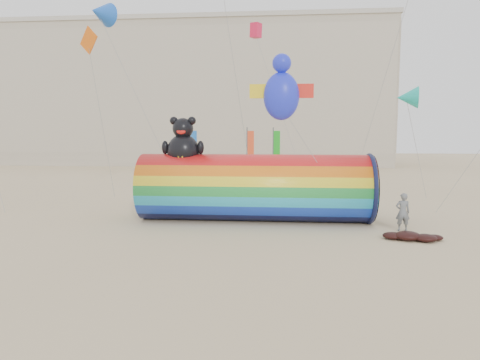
# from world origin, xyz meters

# --- Properties ---
(ground) EXTENTS (160.00, 160.00, 0.00)m
(ground) POSITION_xyz_m (0.00, 0.00, 0.00)
(ground) COLOR #CCB58C
(ground) RESTS_ON ground
(hotel_building) EXTENTS (60.40, 15.40, 20.60)m
(hotel_building) POSITION_xyz_m (-12.00, 45.95, 10.31)
(hotel_building) COLOR #B7AD99
(hotel_building) RESTS_ON ground
(windsock_assembly) EXTENTS (12.40, 3.78, 5.72)m
(windsock_assembly) POSITION_xyz_m (1.14, 3.23, 1.90)
(windsock_assembly) COLOR red
(windsock_assembly) RESTS_ON ground
(kite_handler) EXTENTS (0.68, 0.45, 1.87)m
(kite_handler) POSITION_xyz_m (8.46, 1.32, 0.93)
(kite_handler) COLOR slate
(kite_handler) RESTS_ON ground
(fabric_bundle) EXTENTS (2.62, 1.35, 0.41)m
(fabric_bundle) POSITION_xyz_m (8.38, -0.51, 0.17)
(fabric_bundle) COLOR #330D09
(fabric_bundle) RESTS_ON ground
(festival_banners) EXTENTS (6.94, 4.96, 5.20)m
(festival_banners) POSITION_xyz_m (-0.62, 15.36, 2.64)
(festival_banners) COLOR #59595E
(festival_banners) RESTS_ON ground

